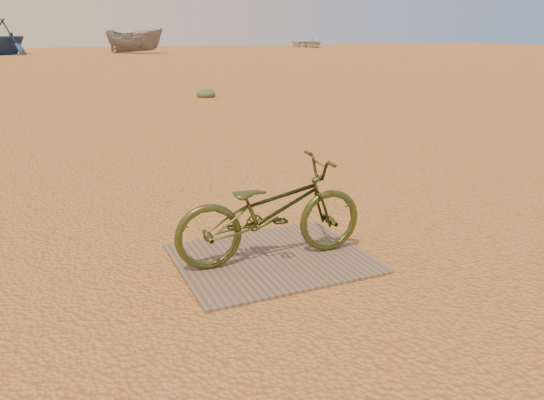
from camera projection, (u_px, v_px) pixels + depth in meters
name	position (u px, v px, depth m)	size (l,w,h in m)	color
ground	(240.00, 257.00, 4.20)	(120.00, 120.00, 0.00)	#CA8449
plywood_board	(272.00, 258.00, 4.14)	(1.45, 1.19, 0.02)	#735F4A
bicycle	(271.00, 211.00, 4.00)	(0.52, 1.49, 0.78)	#3C451D
boat_far_left	(2.00, 37.00, 39.15)	(4.24, 4.91, 2.59)	navy
boat_mid_right	(135.00, 41.00, 41.80)	(1.86, 4.96, 1.92)	slate
boat_far_right	(308.00, 43.00, 56.64)	(3.36, 4.70, 0.97)	beige
kale_b	(206.00, 97.00, 14.32)	(0.51, 0.51, 0.28)	#4E6643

